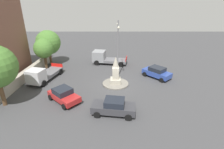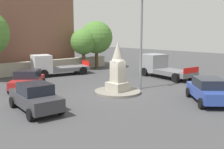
% 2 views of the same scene
% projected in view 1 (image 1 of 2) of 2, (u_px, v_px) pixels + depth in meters
% --- Properties ---
extents(ground_plane, '(80.00, 80.00, 0.00)m').
position_uv_depth(ground_plane, '(115.00, 84.00, 22.83)').
color(ground_plane, '#424244').
extents(traffic_island, '(3.37, 3.37, 0.17)m').
position_uv_depth(traffic_island, '(115.00, 84.00, 22.80)').
color(traffic_island, gray).
rests_on(traffic_island, ground).
extents(monument, '(1.32, 1.32, 3.58)m').
position_uv_depth(monument, '(116.00, 72.00, 22.15)').
color(monument, '#B2AA99').
rests_on(monument, traffic_island).
extents(streetlamp, '(3.38, 0.28, 7.81)m').
position_uv_depth(streetlamp, '(118.00, 45.00, 23.04)').
color(streetlamp, slate).
rests_on(streetlamp, ground).
extents(car_red_passing, '(3.90, 4.02, 1.50)m').
position_uv_depth(car_red_passing, '(64.00, 95.00, 18.78)').
color(car_red_passing, '#B22323').
rests_on(car_red_passing, ground).
extents(car_dark_grey_parked_right, '(2.34, 4.37, 1.60)m').
position_uv_depth(car_dark_grey_parked_right, '(114.00, 107.00, 16.64)').
color(car_dark_grey_parked_right, '#38383D').
rests_on(car_dark_grey_parked_right, ground).
extents(car_blue_near_island, '(4.05, 3.96, 1.56)m').
position_uv_depth(car_blue_near_island, '(157.00, 72.00, 24.47)').
color(car_blue_near_island, '#2D479E').
rests_on(car_blue_near_island, ground).
extents(truck_grey_waiting, '(3.24, 5.96, 2.17)m').
position_uv_depth(truck_grey_waiting, '(105.00, 58.00, 29.71)').
color(truck_grey_waiting, gray).
rests_on(truck_grey_waiting, ground).
extents(truck_white_parked_left, '(5.95, 3.47, 2.15)m').
position_uv_depth(truck_white_parked_left, '(42.00, 75.00, 23.08)').
color(truck_white_parked_left, silver).
rests_on(truck_white_parked_left, ground).
extents(stone_boundary_wall, '(17.35, 1.90, 1.31)m').
position_uv_depth(stone_boundary_wall, '(24.00, 77.00, 23.36)').
color(stone_boundary_wall, '#B2AA99').
rests_on(stone_boundary_wall, ground).
extents(tree_mid_cluster, '(3.92, 3.92, 5.71)m').
position_uv_depth(tree_mid_cluster, '(48.00, 43.00, 28.35)').
color(tree_mid_cluster, brown).
rests_on(tree_mid_cluster, ground).
extents(tree_far_corner, '(2.99, 2.99, 4.76)m').
position_uv_depth(tree_far_corner, '(44.00, 49.00, 26.80)').
color(tree_far_corner, brown).
rests_on(tree_far_corner, ground).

